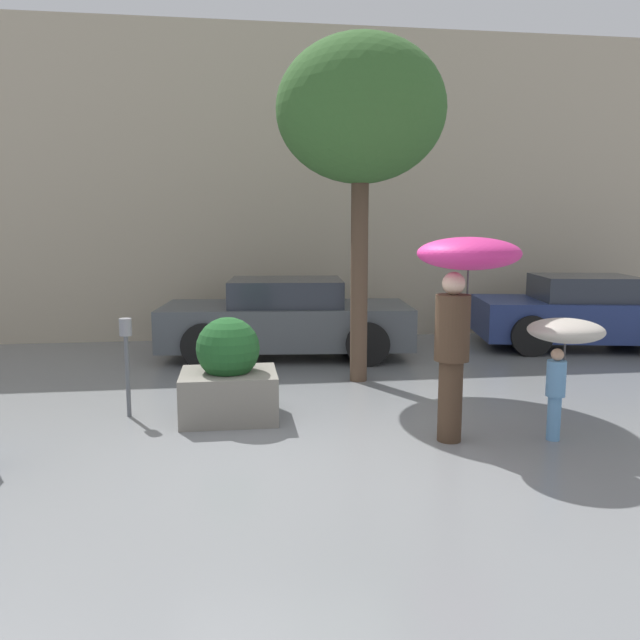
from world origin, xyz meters
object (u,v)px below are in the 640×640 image
parked_car_near (286,319)px  person_child (564,340)px  planter_box (229,376)px  street_tree (361,113)px  parking_meter (126,346)px  person_adult (464,282)px  parked_car_far (583,313)px

parked_car_near → person_child: bearing=-147.3°
planter_box → street_tree: 4.04m
parking_meter → parked_car_near: bearing=57.4°
person_adult → parked_car_near: person_adult is taller
parked_car_near → planter_box: bearing=170.1°
planter_box → parked_car_far: bearing=29.0°
parked_car_near → parking_meter: bearing=152.6°
planter_box → person_child: size_ratio=0.93×
parking_meter → person_adult: bearing=-20.1°
person_child → planter_box: bearing=149.1°
person_adult → parking_meter: size_ratio=1.81×
person_adult → parked_car_far: 6.23m
planter_box → parked_car_near: bearing=74.9°
planter_box → parked_car_far: (6.43, 3.56, 0.12)m
parked_car_near → parked_car_far: same height
parked_car_far → street_tree: (-4.60, -1.98, 3.10)m
planter_box → street_tree: bearing=40.9°
street_tree → parked_car_near: bearing=114.2°
person_child → parked_car_near: parked_car_near is taller
person_child → parking_meter: bearing=151.0°
person_adult → parking_meter: (-3.53, 1.29, -0.80)m
parked_car_near → parking_meter: (-2.11, -3.30, 0.21)m
parked_car_far → street_tree: size_ratio=0.85×
parked_car_near → parked_car_far: 5.48m
planter_box → parked_car_near: (0.96, 3.54, 0.13)m
street_tree → parked_car_far: bearing=23.2°
parking_meter → person_child: bearing=-17.3°
parked_car_near → parking_meter: size_ratio=3.74×
planter_box → parked_car_far: parked_car_far is taller
person_adult → planter_box: bearing=146.6°
parked_car_far → street_tree: street_tree is taller
person_adult → street_tree: bearing=92.0°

